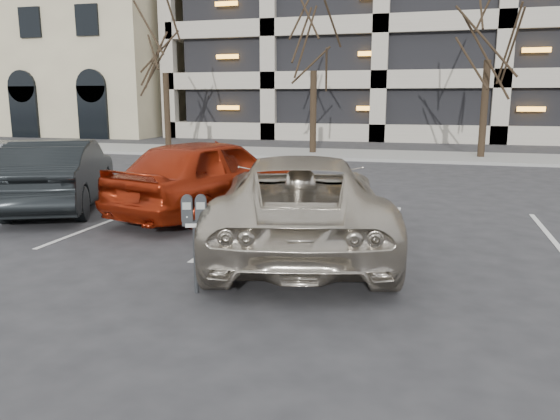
% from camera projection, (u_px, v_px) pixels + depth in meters
% --- Properties ---
extents(ground, '(140.00, 140.00, 0.00)m').
position_uv_depth(ground, '(284.00, 265.00, 8.20)').
color(ground, '#28282B').
rests_on(ground, ground).
extents(sidewalk, '(80.00, 4.00, 0.12)m').
position_uv_depth(sidewalk, '(381.00, 155.00, 23.29)').
color(sidewalk, gray).
rests_on(sidewalk, ground).
extents(stall_lines, '(16.90, 5.20, 0.00)m').
position_uv_depth(stall_lines, '(246.00, 225.00, 10.74)').
color(stall_lines, silver).
rests_on(stall_lines, ground).
extents(office_building, '(26.00, 16.20, 15.00)m').
position_uv_depth(office_building, '(36.00, 32.00, 42.27)').
color(office_building, tan).
rests_on(office_building, ground).
extents(tree_a, '(3.52, 3.52, 8.01)m').
position_uv_depth(tree_a, '(163.00, 24.00, 24.76)').
color(tree_a, black).
rests_on(tree_a, ground).
extents(tree_b, '(3.53, 3.53, 8.03)m').
position_uv_depth(tree_b, '(314.00, 17.00, 22.93)').
color(tree_b, black).
rests_on(tree_b, ground).
extents(parking_meter, '(0.34, 0.22, 1.25)m').
position_uv_depth(parking_meter, '(194.00, 220.00, 6.83)').
color(parking_meter, black).
rests_on(parking_meter, ground).
extents(suv_silver, '(3.84, 6.09, 1.57)m').
position_uv_depth(suv_silver, '(300.00, 202.00, 8.92)').
color(suv_silver, '#B8AE9D').
rests_on(suv_silver, ground).
extents(car_red, '(3.27, 5.26, 1.67)m').
position_uv_depth(car_red, '(210.00, 175.00, 11.68)').
color(car_red, '#9A240E').
rests_on(car_red, ground).
extents(car_dark, '(3.45, 5.01, 1.56)m').
position_uv_depth(car_dark, '(60.00, 174.00, 12.24)').
color(car_dark, black).
rests_on(car_dark, ground).
extents(car_silver, '(2.51, 5.25, 1.48)m').
position_uv_depth(car_silver, '(18.00, 169.00, 13.41)').
color(car_silver, '#A7AAAF').
rests_on(car_silver, ground).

